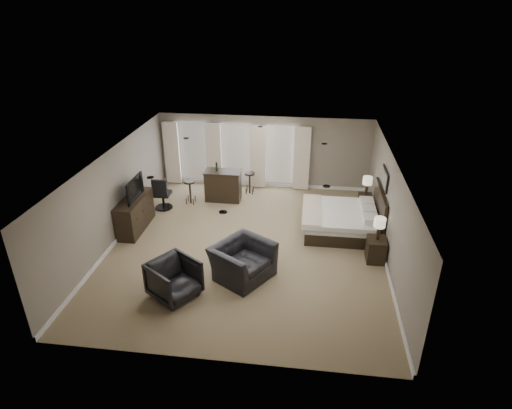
# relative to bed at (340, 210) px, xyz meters

# --- Properties ---
(room) EXTENTS (7.60, 8.60, 2.64)m
(room) POSITION_rel_bed_xyz_m (-2.58, -1.16, 0.61)
(room) COLOR #7E6D50
(room) RESTS_ON ground
(window_bay) EXTENTS (5.25, 0.20, 2.30)m
(window_bay) POSITION_rel_bed_xyz_m (-3.58, 2.95, 0.51)
(window_bay) COLOR silver
(window_bay) RESTS_ON room
(bed) EXTENTS (2.16, 2.07, 1.38)m
(bed) POSITION_rel_bed_xyz_m (0.00, 0.00, 0.00)
(bed) COLOR silver
(bed) RESTS_ON ground
(nightstand_near) EXTENTS (0.48, 0.58, 0.64)m
(nightstand_near) POSITION_rel_bed_xyz_m (0.89, -1.45, -0.37)
(nightstand_near) COLOR black
(nightstand_near) RESTS_ON ground
(nightstand_far) EXTENTS (0.43, 0.52, 0.57)m
(nightstand_far) POSITION_rel_bed_xyz_m (0.89, 1.45, -0.40)
(nightstand_far) COLOR black
(nightstand_far) RESTS_ON ground
(lamp_near) EXTENTS (0.30, 0.30, 0.62)m
(lamp_near) POSITION_rel_bed_xyz_m (0.89, -1.45, 0.26)
(lamp_near) COLOR beige
(lamp_near) RESTS_ON nightstand_near
(lamp_far) EXTENTS (0.30, 0.30, 0.63)m
(lamp_far) POSITION_rel_bed_xyz_m (0.89, 1.45, 0.19)
(lamp_far) COLOR beige
(lamp_far) RESTS_ON nightstand_far
(wall_art) EXTENTS (0.04, 0.96, 0.56)m
(wall_art) POSITION_rel_bed_xyz_m (1.12, 0.00, 1.06)
(wall_art) COLOR slate
(wall_art) RESTS_ON room
(dresser) EXTENTS (0.56, 1.73, 1.01)m
(dresser) POSITION_rel_bed_xyz_m (-6.03, -0.62, -0.19)
(dresser) COLOR black
(dresser) RESTS_ON ground
(tv) EXTENTS (0.64, 1.12, 0.15)m
(tv) POSITION_rel_bed_xyz_m (-6.03, -0.62, 0.39)
(tv) COLOR black
(tv) RESTS_ON dresser
(armchair_near) EXTENTS (1.50, 1.64, 1.20)m
(armchair_near) POSITION_rel_bed_xyz_m (-2.47, -2.62, -0.09)
(armchair_near) COLOR black
(armchair_near) RESTS_ON ground
(armchair_far) EXTENTS (1.32, 1.33, 1.02)m
(armchair_far) POSITION_rel_bed_xyz_m (-3.91, -3.59, -0.18)
(armchair_far) COLOR black
(armchair_far) RESTS_ON ground
(bar_counter) EXTENTS (1.22, 0.64, 1.07)m
(bar_counter) POSITION_rel_bed_xyz_m (-3.82, 1.69, -0.16)
(bar_counter) COLOR black
(bar_counter) RESTS_ON ground
(bar_stool_left) EXTENTS (0.47, 0.47, 0.82)m
(bar_stool_left) POSITION_rel_bed_xyz_m (-4.87, 1.31, -0.28)
(bar_stool_left) COLOR black
(bar_stool_left) RESTS_ON ground
(bar_stool_right) EXTENTS (0.41, 0.41, 0.77)m
(bar_stool_right) POSITION_rel_bed_xyz_m (-3.01, 2.37, -0.30)
(bar_stool_right) COLOR black
(bar_stool_right) RESTS_ON ground
(desk_chair) EXTENTS (0.57, 0.57, 1.11)m
(desk_chair) POSITION_rel_bed_xyz_m (-5.65, 0.81, -0.13)
(desk_chair) COLOR black
(desk_chair) RESTS_ON ground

